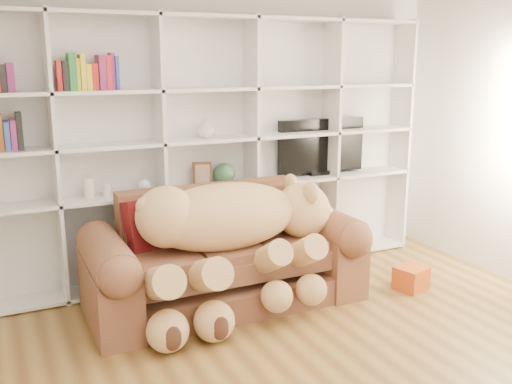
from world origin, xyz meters
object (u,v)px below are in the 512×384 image
gift_box (411,278)px  tv (321,147)px  sofa (224,262)px  teddy_bear (231,231)px

gift_box → tv: 1.58m
sofa → tv: size_ratio=2.36×
sofa → tv: (1.36, 0.69, 0.78)m
teddy_bear → tv: tv is taller
tv → sofa: bearing=-153.1°
sofa → tv: 1.71m
gift_box → teddy_bear: bearing=170.3°
sofa → teddy_bear: bearing=-95.3°
tv → gift_box: bearing=-77.6°
gift_box → tv: (-0.25, 1.16, 1.04)m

